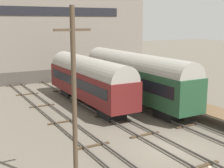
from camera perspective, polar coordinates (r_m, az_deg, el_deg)
name	(u,v)px	position (r m, az deg, el deg)	size (l,w,h in m)	color
ground_plane	(170,149)	(22.14, 10.55, -11.65)	(200.00, 200.00, 0.00)	#60594C
track_left	(114,161)	(19.76, 0.28, -13.93)	(2.60, 60.00, 0.26)	#4C4742
track_middle	(170,147)	(22.08, 10.56, -11.31)	(2.60, 60.00, 0.26)	#4C4742
track_right	(216,136)	(24.98, 18.53, -8.99)	(2.60, 60.00, 0.26)	#4C4742
train_car_maroon	(89,78)	(32.09, -4.29, 1.03)	(3.05, 15.03, 5.03)	black
train_car_green	(135,75)	(32.52, 4.24, 1.60)	(2.98, 17.33, 5.40)	black
utility_pole	(74,101)	(15.15, -6.91, -3.09)	(1.80, 0.24, 9.33)	#473828
warehouse_building	(34,18)	(49.68, -14.10, 11.60)	(33.05, 10.16, 18.12)	#46403A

